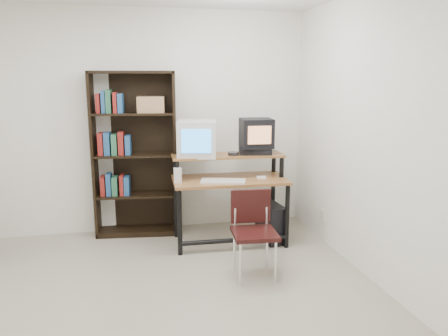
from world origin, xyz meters
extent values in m
cube|color=#AEA690|center=(0.00, 0.00, -0.01)|extent=(4.00, 4.00, 0.01)
cube|color=white|center=(0.00, 2.00, 1.30)|extent=(4.00, 0.01, 2.60)
cube|color=white|center=(0.00, -2.00, 1.30)|extent=(4.00, 0.01, 2.60)
cube|color=white|center=(2.00, 0.00, 1.30)|extent=(0.01, 4.00, 2.60)
cube|color=#925E30|center=(0.94, 1.32, 0.72)|extent=(1.26, 0.67, 0.03)
cube|color=#925E30|center=(0.95, 1.44, 0.97)|extent=(1.25, 0.42, 0.02)
cylinder|color=black|center=(0.36, 1.07, 0.36)|extent=(0.05, 0.05, 0.72)
cylinder|color=black|center=(1.51, 1.03, 0.36)|extent=(0.05, 0.05, 0.72)
cylinder|color=black|center=(0.38, 1.61, 0.49)|extent=(0.05, 0.05, 0.98)
cylinder|color=black|center=(1.53, 1.57, 0.49)|extent=(0.05, 0.05, 0.98)
cylinder|color=black|center=(0.93, 1.05, 0.12)|extent=(1.16, 0.09, 0.05)
cube|color=beige|center=(0.61, 1.48, 1.17)|extent=(0.49, 0.49, 0.39)
cube|color=#2C88E8|center=(0.57, 1.27, 1.17)|extent=(0.31, 0.07, 0.25)
cube|color=black|center=(1.26, 1.43, 1.01)|extent=(0.41, 0.33, 0.08)
cube|color=black|center=(1.28, 1.45, 1.21)|extent=(0.37, 0.36, 0.32)
cube|color=tan|center=(1.27, 1.28, 1.21)|extent=(0.26, 0.03, 0.20)
cylinder|color=#26262B|center=(1.00, 1.38, 0.99)|extent=(0.14, 0.14, 0.05)
cube|color=beige|center=(0.84, 1.18, 0.74)|extent=(0.51, 0.34, 0.03)
cube|color=black|center=(1.28, 1.23, 0.72)|extent=(0.25, 0.22, 0.01)
cube|color=white|center=(1.29, 1.25, 0.74)|extent=(0.11, 0.07, 0.03)
cube|color=beige|center=(0.37, 1.26, 0.80)|extent=(0.08, 0.08, 0.17)
cube|color=black|center=(1.42, 1.28, 0.21)|extent=(0.24, 0.47, 0.42)
cube|color=black|center=(0.96, 0.41, 0.42)|extent=(0.42, 0.42, 0.04)
cube|color=black|center=(0.98, 0.59, 0.63)|extent=(0.38, 0.06, 0.32)
cylinder|color=silver|center=(0.79, 0.26, 0.20)|extent=(0.02, 0.02, 0.40)
cylinder|color=silver|center=(1.11, 0.24, 0.20)|extent=(0.02, 0.02, 0.40)
cylinder|color=silver|center=(0.82, 0.58, 0.20)|extent=(0.02, 0.02, 0.40)
cylinder|color=silver|center=(1.14, 0.56, 0.20)|extent=(0.02, 0.02, 0.40)
cube|color=black|center=(-0.51, 1.88, 0.95)|extent=(0.07, 0.32, 1.90)
cube|color=black|center=(0.40, 1.78, 0.95)|extent=(0.07, 0.32, 1.90)
cube|color=black|center=(-0.04, 1.98, 0.95)|extent=(0.94, 0.13, 1.90)
cube|color=black|center=(-0.06, 1.83, 1.88)|extent=(0.98, 0.43, 0.03)
cube|color=black|center=(-0.06, 1.83, 0.03)|extent=(0.98, 0.43, 0.06)
cube|color=black|center=(-0.06, 1.83, 0.47)|extent=(0.92, 0.40, 0.03)
cube|color=black|center=(-0.06, 1.83, 0.95)|extent=(0.92, 0.40, 0.02)
cube|color=black|center=(-0.06, 1.83, 1.42)|extent=(0.92, 0.40, 0.02)
cube|color=#96734C|center=(0.14, 1.81, 1.52)|extent=(0.33, 0.27, 0.18)
cube|color=beige|center=(1.99, 1.15, 0.30)|extent=(0.02, 0.08, 0.12)
camera|label=1|loc=(-0.13, -3.22, 1.83)|focal=35.00mm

